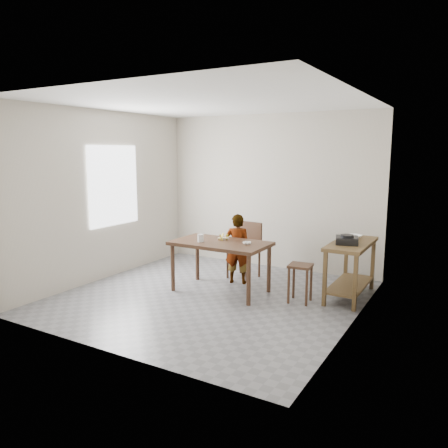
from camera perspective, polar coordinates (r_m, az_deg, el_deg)
The scene contains 17 objects.
floor at distance 6.33m, azimuth -1.84°, elevation -9.66°, with size 4.00×4.00×0.04m, color slate.
ceiling at distance 6.02m, azimuth -1.98°, elevation 15.80°, with size 4.00×4.00×0.04m, color white.
wall_back at distance 7.80m, azimuth 5.99°, elevation 4.23°, with size 4.00×0.04×2.70m, color beige.
wall_front at distance 4.46m, azimuth -15.78°, elevation 0.01°, with size 4.00×0.04×2.70m, color beige.
wall_left at distance 7.29m, azimuth -15.53°, elevation 3.58°, with size 0.04×4.00×2.70m, color beige.
wall_right at distance 5.25m, azimuth 17.15°, elevation 1.33°, with size 0.04×4.00×2.70m, color beige.
window_pane at distance 7.39m, azimuth -14.20°, elevation 4.87°, with size 0.02×1.10×1.30m, color white.
dining_table at distance 6.46m, azimuth -0.45°, elevation -5.60°, with size 1.40×0.80×0.75m, color #3E2719, non-canonical shape.
prep_counter at distance 6.46m, azimuth 16.16°, elevation -5.76°, with size 0.50×1.20×0.80m, color brown, non-canonical shape.
child at distance 6.83m, azimuth 1.76°, elevation -3.25°, with size 0.40×0.26×1.10m, color white.
dining_chair at distance 7.15m, azimuth 2.57°, elevation -3.49°, with size 0.44×0.44×0.90m, color #3E2719, non-canonical shape.
stool at distance 6.13m, azimuth 9.89°, elevation -7.64°, with size 0.30×0.30×0.53m, color #3E2719, non-canonical shape.
glass_tumbler at distance 6.38m, azimuth -3.08°, elevation -1.84°, with size 0.09×0.09×0.11m, color silver.
small_bowl at distance 6.20m, azimuth 3.01°, elevation -2.52°, with size 0.12×0.12×0.04m, color white.
banana at distance 6.50m, azimuth -0.08°, elevation -1.81°, with size 0.18×0.13×0.06m, color #FADC5F, non-canonical shape.
serving_bowl at distance 6.63m, azimuth 16.56°, elevation -1.59°, with size 0.23×0.23×0.06m, color white.
gas_burner at distance 6.22m, azimuth 15.75°, elevation -2.06°, with size 0.29×0.29×0.10m, color black.
Camera 1 is at (3.17, -5.07, 2.06)m, focal length 35.00 mm.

